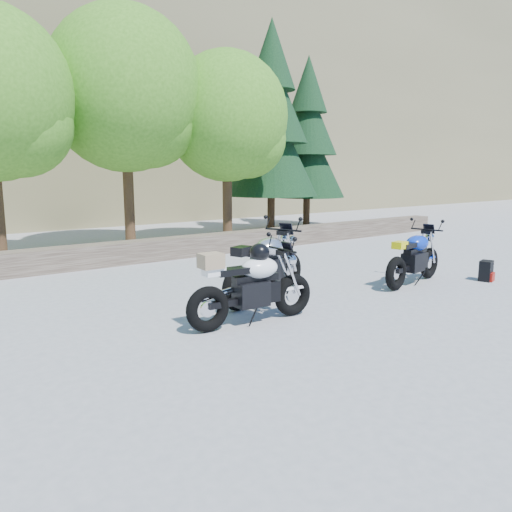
# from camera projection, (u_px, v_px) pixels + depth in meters

# --- Properties ---
(ground) EXTENTS (90.00, 90.00, 0.00)m
(ground) POSITION_uv_depth(u_px,v_px,m) (286.00, 317.00, 7.27)
(ground) COLOR gray
(ground) RESTS_ON ground
(stone_wall) EXTENTS (22.00, 0.55, 0.50)m
(stone_wall) POSITION_uv_depth(u_px,v_px,m) (134.00, 252.00, 11.58)
(stone_wall) COLOR #44372D
(stone_wall) RESTS_ON ground
(hillside) EXTENTS (80.00, 30.00, 15.00)m
(hillside) POSITION_uv_depth(u_px,v_px,m) (26.00, 80.00, 29.92)
(hillside) COLOR #6E6644
(hillside) RESTS_ON ground
(tree_decid_mid) EXTENTS (4.08, 4.08, 6.24)m
(tree_decid_mid) POSITION_uv_depth(u_px,v_px,m) (129.00, 96.00, 13.09)
(tree_decid_mid) COLOR #382314
(tree_decid_mid) RESTS_ON ground
(tree_decid_right) EXTENTS (3.54, 3.54, 5.41)m
(tree_decid_right) POSITION_uv_depth(u_px,v_px,m) (231.00, 122.00, 14.35)
(tree_decid_right) COLOR #382314
(tree_decid_right) RESTS_ON ground
(conifer_near) EXTENTS (3.17, 3.17, 7.06)m
(conifer_near) POSITION_uv_depth(u_px,v_px,m) (272.00, 123.00, 16.78)
(conifer_near) COLOR #382314
(conifer_near) RESTS_ON ground
(conifer_far) EXTENTS (2.82, 2.82, 6.27)m
(conifer_far) POSITION_uv_depth(u_px,v_px,m) (308.00, 139.00, 18.62)
(conifer_far) COLOR #382314
(conifer_far) RESTS_ON ground
(silver_bike) EXTENTS (2.17, 0.98, 1.13)m
(silver_bike) POSITION_uv_depth(u_px,v_px,m) (266.00, 267.00, 8.20)
(silver_bike) COLOR black
(silver_bike) RESTS_ON ground
(white_bike) EXTENTS (2.03, 0.64, 1.12)m
(white_bike) POSITION_uv_depth(u_px,v_px,m) (252.00, 285.00, 6.90)
(white_bike) COLOR black
(white_bike) RESTS_ON ground
(blue_bike) EXTENTS (1.99, 0.67, 1.00)m
(blue_bike) POSITION_uv_depth(u_px,v_px,m) (414.00, 258.00, 9.35)
(blue_bike) COLOR black
(blue_bike) RESTS_ON ground
(backpack) EXTENTS (0.34, 0.31, 0.40)m
(backpack) POSITION_uv_depth(u_px,v_px,m) (486.00, 271.00, 9.65)
(backpack) COLOR black
(backpack) RESTS_ON ground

